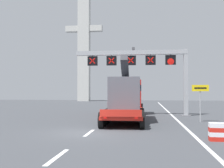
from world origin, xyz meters
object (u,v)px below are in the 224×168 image
object	(u,v)px
crash_barrier_striped	(219,132)
bridge_pylon_distant	(84,41)
overhead_lane_gantry	(144,62)
heavy_haul_truck_red	(127,96)
exit_sign_yellow	(200,95)

from	to	relation	value
crash_barrier_striped	bridge_pylon_distant	distance (m)	56.26
overhead_lane_gantry	heavy_haul_truck_red	distance (m)	4.55
heavy_haul_truck_red	exit_sign_yellow	world-z (taller)	heavy_haul_truck_red
heavy_haul_truck_red	crash_barrier_striped	bearing A→B (deg)	-64.33
exit_sign_yellow	bridge_pylon_distant	bearing A→B (deg)	114.24
heavy_haul_truck_red	overhead_lane_gantry	bearing A→B (deg)	58.86
heavy_haul_truck_red	bridge_pylon_distant	size ratio (longest dim) A/B	0.49
exit_sign_yellow	bridge_pylon_distant	world-z (taller)	bridge_pylon_distant
overhead_lane_gantry	exit_sign_yellow	xyz separation A→B (m)	(4.47, -5.36, -3.18)
overhead_lane_gantry	exit_sign_yellow	size ratio (longest dim) A/B	3.90
overhead_lane_gantry	bridge_pylon_distant	xyz separation A→B (m)	(-14.81, 37.46, 9.24)
heavy_haul_truck_red	exit_sign_yellow	distance (m)	6.65
heavy_haul_truck_red	exit_sign_yellow	xyz separation A→B (m)	(6.04, -2.77, 0.22)
exit_sign_yellow	bridge_pylon_distant	xyz separation A→B (m)	(-19.28, 42.82, 12.43)
exit_sign_yellow	bridge_pylon_distant	size ratio (longest dim) A/B	0.10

